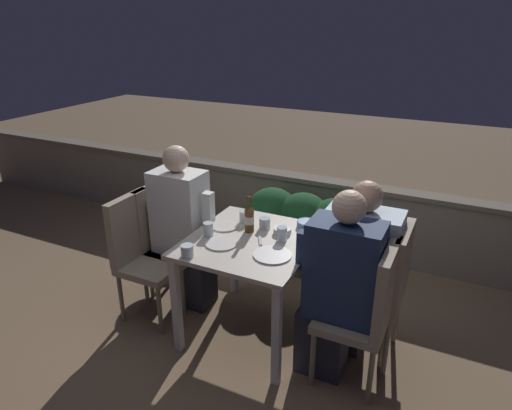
# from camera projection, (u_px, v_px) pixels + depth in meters

# --- Properties ---
(ground_plane) EXTENTS (16.00, 16.00, 0.00)m
(ground_plane) POSITION_uv_depth(u_px,v_px,m) (252.00, 330.00, 3.28)
(ground_plane) COLOR #7A6047
(parapet_wall) EXTENTS (9.00, 0.18, 0.70)m
(parapet_wall) POSITION_uv_depth(u_px,v_px,m) (319.00, 213.00, 4.34)
(parapet_wall) COLOR gray
(parapet_wall) RESTS_ON ground_plane
(dining_table) EXTENTS (0.81, 0.88, 0.73)m
(dining_table) POSITION_uv_depth(u_px,v_px,m) (252.00, 253.00, 3.04)
(dining_table) COLOR #BCB2A3
(dining_table) RESTS_ON ground_plane
(planter_hedge) EXTENTS (1.05, 0.47, 0.71)m
(planter_hedge) POSITION_uv_depth(u_px,v_px,m) (303.00, 228.00, 3.95)
(planter_hedge) COLOR brown
(planter_hedge) RESTS_ON ground_plane
(chair_left_near) EXTENTS (0.41, 0.40, 0.93)m
(chair_left_near) POSITION_uv_depth(u_px,v_px,m) (140.00, 247.00, 3.29)
(chair_left_near) COLOR gray
(chair_left_near) RESTS_ON ground_plane
(chair_left_far) EXTENTS (0.41, 0.40, 0.93)m
(chair_left_far) POSITION_uv_depth(u_px,v_px,m) (163.00, 233.00, 3.50)
(chair_left_far) COLOR gray
(chair_left_far) RESTS_ON ground_plane
(person_white_polo) EXTENTS (0.48, 0.26, 1.26)m
(person_white_polo) POSITION_uv_depth(u_px,v_px,m) (184.00, 228.00, 3.39)
(person_white_polo) COLOR #282833
(person_white_polo) RESTS_ON ground_plane
(chair_right_near) EXTENTS (0.41, 0.40, 0.93)m
(chair_right_near) POSITION_uv_depth(u_px,v_px,m) (370.00, 306.00, 2.62)
(chair_right_near) COLOR gray
(chair_right_near) RESTS_ON ground_plane
(person_navy_jumper) EXTENTS (0.49, 0.26, 1.23)m
(person_navy_jumper) POSITION_uv_depth(u_px,v_px,m) (337.00, 288.00, 2.68)
(person_navy_jumper) COLOR #282833
(person_navy_jumper) RESTS_ON ground_plane
(chair_right_far) EXTENTS (0.41, 0.40, 0.93)m
(chair_right_far) POSITION_uv_depth(u_px,v_px,m) (385.00, 283.00, 2.85)
(chair_right_far) COLOR gray
(chair_right_far) RESTS_ON ground_plane
(person_blue_shirt) EXTENTS (0.51, 0.26, 1.20)m
(person_blue_shirt) POSITION_uv_depth(u_px,v_px,m) (355.00, 269.00, 2.91)
(person_blue_shirt) COLOR #282833
(person_blue_shirt) RESTS_ON ground_plane
(beer_bottle) EXTENTS (0.07, 0.07, 0.26)m
(beer_bottle) POSITION_uv_depth(u_px,v_px,m) (249.00, 218.00, 3.07)
(beer_bottle) COLOR brown
(beer_bottle) RESTS_ON dining_table
(plate_0) EXTENTS (0.19, 0.19, 0.01)m
(plate_0) POSITION_uv_depth(u_px,v_px,m) (225.00, 226.00, 3.18)
(plate_0) COLOR silver
(plate_0) RESTS_ON dining_table
(plate_1) EXTENTS (0.21, 0.21, 0.01)m
(plate_1) POSITION_uv_depth(u_px,v_px,m) (221.00, 243.00, 2.93)
(plate_1) COLOR silver
(plate_1) RESTS_ON dining_table
(plate_2) EXTENTS (0.24, 0.24, 0.01)m
(plate_2) POSITION_uv_depth(u_px,v_px,m) (272.00, 255.00, 2.79)
(plate_2) COLOR white
(plate_2) RESTS_ON dining_table
(bowl_0) EXTENTS (0.12, 0.12, 0.04)m
(bowl_0) POSITION_uv_depth(u_px,v_px,m) (282.00, 230.00, 3.07)
(bowl_0) COLOR beige
(bowl_0) RESTS_ON dining_table
(bowl_1) EXTENTS (0.14, 0.14, 0.04)m
(bowl_1) POSITION_uv_depth(u_px,v_px,m) (307.00, 224.00, 3.17)
(bowl_1) COLOR #4C709E
(bowl_1) RESTS_ON dining_table
(glass_cup_0) EXTENTS (0.07, 0.07, 0.10)m
(glass_cup_0) POSITION_uv_depth(u_px,v_px,m) (282.00, 234.00, 2.96)
(glass_cup_0) COLOR silver
(glass_cup_0) RESTS_ON dining_table
(glass_cup_1) EXTENTS (0.07, 0.07, 0.09)m
(glass_cup_1) POSITION_uv_depth(u_px,v_px,m) (208.00, 229.00, 3.03)
(glass_cup_1) COLOR silver
(glass_cup_1) RESTS_ON dining_table
(glass_cup_2) EXTENTS (0.08, 0.08, 0.08)m
(glass_cup_2) POSITION_uv_depth(u_px,v_px,m) (187.00, 251.00, 2.77)
(glass_cup_2) COLOR silver
(glass_cup_2) RESTS_ON dining_table
(glass_cup_3) EXTENTS (0.08, 0.08, 0.08)m
(glass_cup_3) POSITION_uv_depth(u_px,v_px,m) (265.00, 223.00, 3.14)
(glass_cup_3) COLOR silver
(glass_cup_3) RESTS_ON dining_table
(glass_cup_4) EXTENTS (0.07, 0.07, 0.08)m
(glass_cup_4) POSITION_uv_depth(u_px,v_px,m) (244.00, 217.00, 3.23)
(glass_cup_4) COLOR silver
(glass_cup_4) RESTS_ON dining_table
(fork_0) EXTENTS (0.10, 0.16, 0.01)m
(fork_0) POSITION_uv_depth(u_px,v_px,m) (260.00, 239.00, 2.99)
(fork_0) COLOR silver
(fork_0) RESTS_ON dining_table
(potted_plant) EXTENTS (0.28, 0.28, 0.72)m
(potted_plant) POSITION_uv_depth(u_px,v_px,m) (181.00, 217.00, 4.05)
(potted_plant) COLOR brown
(potted_plant) RESTS_ON ground_plane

